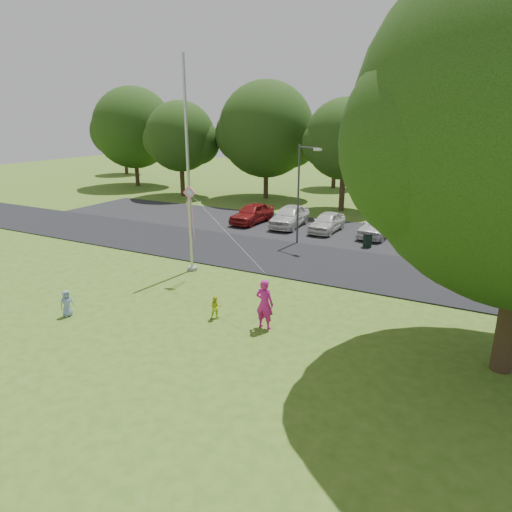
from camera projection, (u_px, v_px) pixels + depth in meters
The scene contains 13 objects.
ground at pixel (191, 323), 16.92m from camera, with size 120.00×120.00×0.00m, color #40651A.
park_road at pixel (289, 258), 24.51m from camera, with size 60.00×6.00×0.06m, color black.
parking_strip at pixel (329, 232), 30.00m from camera, with size 42.00×7.00×0.06m, color black.
flagpole at pixel (189, 186), 21.47m from camera, with size 0.50×0.50×10.00m.
street_lamp at pixel (301, 186), 26.20m from camera, with size 1.57×0.72×5.81m.
trash_can at pixel (367, 241), 26.36m from camera, with size 0.54×0.54×0.86m.
tree_row at pixel (390, 138), 34.98m from camera, with size 64.35×11.94×10.88m.
horizon_trees at pixel (439, 150), 42.43m from camera, with size 77.46×7.20×7.02m.
parked_cars at pixel (335, 222), 29.71m from camera, with size 13.89×4.68×1.47m.
woman at pixel (265, 304), 16.26m from camera, with size 0.68×0.45×1.87m, color #C41A86.
child_yellow at pixel (216, 307), 17.14m from camera, with size 0.44×0.35×0.91m, color yellow.
child_blue at pixel (67, 303), 17.36m from camera, with size 0.51×0.33×1.04m, color #8397C9.
kite at pixel (191, 203), 20.24m from camera, with size 5.60×3.26×2.71m.
Camera 1 is at (9.36, -12.50, 7.37)m, focal length 32.00 mm.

